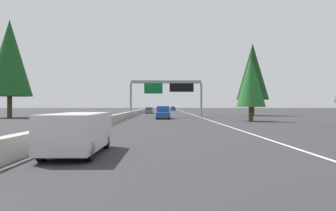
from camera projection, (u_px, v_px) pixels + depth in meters
ground_plane at (136, 115)px, 63.06m from camera, size 320.00×320.00×0.00m
median_barrier at (142, 111)px, 83.05m from camera, size 180.00×0.56×0.90m
shoulder_stripe_right at (190, 114)px, 73.24m from camera, size 160.00×0.16×0.01m
shoulder_stripe_median at (141, 114)px, 73.06m from camera, size 160.00×0.16×0.01m
sign_gantry_overhead at (167, 88)px, 55.40m from camera, size 0.50×12.68×6.33m
minivan_far_right at (78, 131)px, 13.14m from camera, size 5.00×1.95×1.69m
pickup_far_left at (163, 112)px, 47.42m from camera, size 5.60×2.00×1.86m
sedan_far_center at (149, 111)px, 76.44m from camera, size 4.40×1.80×1.47m
sedan_near_right at (173, 109)px, 114.88m from camera, size 4.40×1.80×1.47m
conifer_right_near at (251, 82)px, 39.73m from camera, size 3.60×3.60×8.19m
conifer_right_mid at (253, 72)px, 61.33m from camera, size 6.16×6.16×13.99m
conifer_left_near at (10, 58)px, 50.80m from camera, size 6.93×6.93×15.75m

